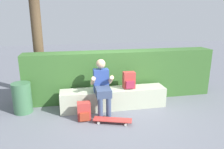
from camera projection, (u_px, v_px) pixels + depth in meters
The scene contains 8 objects.
ground_plane at pixel (116, 112), 4.94m from camera, with size 24.00×24.00×0.00m, color slate.
bench_main at pixel (114, 98), 5.13m from camera, with size 2.51×0.48×0.48m.
person_skater at pixel (102, 85), 4.75m from camera, with size 0.49×0.62×1.23m.
skateboard_near_person at pixel (113, 120), 4.42m from camera, with size 0.82×0.45×0.09m.
backpack_on_bench at pixel (129, 80), 5.08m from camera, with size 0.28×0.23×0.40m.
backpack_on_ground at pixel (84, 112), 4.53m from camera, with size 0.28×0.23×0.40m.
hedge_row at pixel (121, 75), 5.69m from camera, with size 4.95×0.53×1.27m.
trash_bin at pixel (22, 98), 4.85m from camera, with size 0.42×0.42×0.71m.
Camera 1 is at (-0.98, -4.41, 2.18)m, focal length 34.14 mm.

